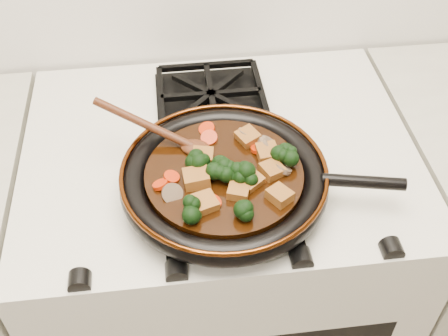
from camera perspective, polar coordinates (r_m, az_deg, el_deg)
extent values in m
cube|color=silver|center=(1.44, -0.39, -11.15)|extent=(0.76, 0.60, 0.90)
cylinder|color=black|center=(0.98, 0.00, -1.53)|extent=(0.33, 0.33, 0.01)
torus|color=black|center=(0.97, 0.00, -1.16)|extent=(0.36, 0.36, 0.04)
torus|color=#4D230B|center=(0.96, 0.00, -0.30)|extent=(0.36, 0.36, 0.01)
cylinder|color=black|center=(0.97, 13.99, -1.38)|extent=(0.14, 0.05, 0.02)
cylinder|color=black|center=(0.97, 0.00, -0.88)|extent=(0.27, 0.27, 0.02)
cube|color=#915921|center=(0.92, 5.67, -2.83)|extent=(0.05, 0.05, 0.02)
cube|color=#915921|center=(0.96, 4.89, -0.25)|extent=(0.05, 0.05, 0.02)
cube|color=#915921|center=(1.01, 2.44, 3.12)|extent=(0.05, 0.05, 0.03)
cube|color=#915921|center=(0.94, -2.80, -1.07)|extent=(0.05, 0.05, 0.03)
cube|color=#915921|center=(0.92, 1.47, -2.41)|extent=(0.04, 0.04, 0.02)
cube|color=#915921|center=(0.90, -1.95, -3.58)|extent=(0.05, 0.05, 0.02)
cube|color=#915921|center=(0.98, -2.18, 1.14)|extent=(0.04, 0.04, 0.02)
cube|color=#915921|center=(0.94, 2.69, -1.34)|extent=(0.05, 0.05, 0.02)
cube|color=#915921|center=(0.98, 4.44, 1.47)|extent=(0.04, 0.04, 0.02)
cylinder|color=red|center=(0.91, -1.26, -3.48)|extent=(0.03, 0.03, 0.02)
cylinder|color=red|center=(0.95, -5.36, -0.93)|extent=(0.03, 0.03, 0.02)
cylinder|color=red|center=(1.00, 3.58, 1.99)|extent=(0.03, 0.03, 0.01)
cylinder|color=red|center=(1.02, -1.52, 3.09)|extent=(0.03, 0.03, 0.02)
cylinder|color=red|center=(0.94, -6.48, -1.68)|extent=(0.03, 0.03, 0.02)
cylinder|color=red|center=(1.03, -1.75, 3.98)|extent=(0.03, 0.03, 0.02)
cylinder|color=brown|center=(1.02, 2.36, 3.49)|extent=(0.05, 0.05, 0.02)
cylinder|color=brown|center=(1.00, 4.42, 2.46)|extent=(0.04, 0.04, 0.02)
cylinder|color=brown|center=(1.00, 4.72, 2.21)|extent=(0.03, 0.04, 0.03)
cylinder|color=brown|center=(0.92, -5.28, -2.59)|extent=(0.04, 0.04, 0.03)
cylinder|color=brown|center=(0.96, 6.01, -0.07)|extent=(0.04, 0.04, 0.02)
ellipsoid|color=#48210F|center=(1.00, -2.90, 2.06)|extent=(0.07, 0.06, 0.02)
cylinder|color=#48210F|center=(1.01, -8.02, 4.43)|extent=(0.02, 0.02, 0.20)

